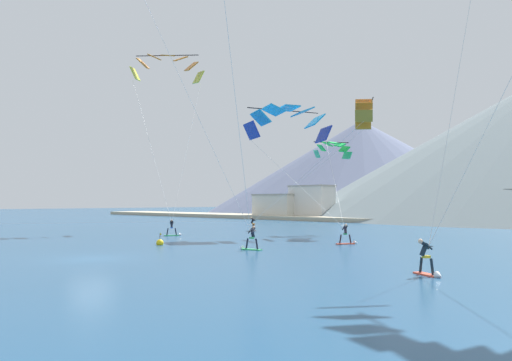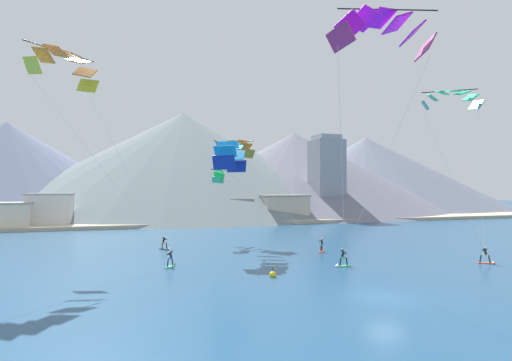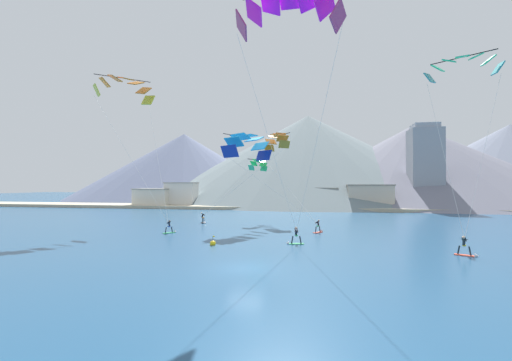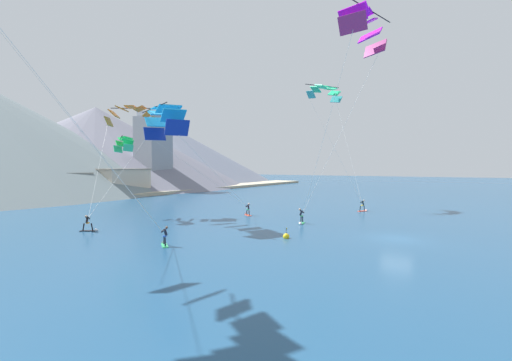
% 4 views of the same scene
% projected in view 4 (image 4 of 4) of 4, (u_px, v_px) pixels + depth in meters
% --- Properties ---
extents(ground_plane, '(400.00, 400.00, 0.00)m').
position_uv_depth(ground_plane, '(397.00, 239.00, 29.53)').
color(ground_plane, navy).
extents(kitesurfer_near_lead, '(1.34, 1.64, 1.67)m').
position_uv_depth(kitesurfer_near_lead, '(90.00, 226.00, 32.88)').
color(kitesurfer_near_lead, black).
rests_on(kitesurfer_near_lead, ground).
extents(kitesurfer_near_trail, '(1.33, 1.65, 1.67)m').
position_uv_depth(kitesurfer_near_trail, '(247.00, 212.00, 43.71)').
color(kitesurfer_near_trail, '#E54C33').
rests_on(kitesurfer_near_trail, ground).
extents(kitesurfer_mid_center, '(1.73, 1.16, 1.72)m').
position_uv_depth(kitesurfer_mid_center, '(363.00, 208.00, 47.65)').
color(kitesurfer_mid_center, '#E54C33').
rests_on(kitesurfer_mid_center, ground).
extents(kitesurfer_far_left, '(1.36, 1.63, 1.64)m').
position_uv_depth(kitesurfer_far_left, '(165.00, 240.00, 26.97)').
color(kitesurfer_far_left, '#33B266').
rests_on(kitesurfer_far_left, ground).
extents(kitesurfer_far_right, '(1.78, 0.75, 1.73)m').
position_uv_depth(kitesurfer_far_right, '(301.00, 219.00, 37.18)').
color(kitesurfer_far_right, '#33B266').
rests_on(kitesurfer_far_right, ground).
extents(parafoil_kite_near_lead, '(12.60, 9.73, 12.83)m').
position_uv_depth(parafoil_kite_near_lead, '(131.00, 114.00, 44.54)').
color(parafoil_kite_near_lead, olive).
extents(parafoil_kite_near_trail, '(12.40, 8.83, 11.45)m').
position_uv_depth(parafoil_kite_near_trail, '(164.00, 119.00, 37.31)').
color(parafoil_kite_near_trail, '#132A96').
extents(parafoil_kite_mid_center, '(6.74, 8.64, 17.44)m').
position_uv_depth(parafoil_kite_mid_center, '(325.00, 92.00, 52.29)').
color(parafoil_kite_mid_center, teal).
extents(parafoil_kite_far_right, '(9.07, 8.01, 19.92)m').
position_uv_depth(parafoil_kite_far_right, '(362.00, 26.00, 33.13)').
color(parafoil_kite_far_right, '#972766').
extents(parafoil_kite_distant_high_outer, '(2.59, 4.53, 1.91)m').
position_uv_depth(parafoil_kite_distant_high_outer, '(124.00, 143.00, 41.44)').
color(parafoil_kite_distant_high_outer, '#35C682').
extents(race_marker_buoy, '(0.56, 0.56, 1.02)m').
position_uv_depth(race_marker_buoy, '(286.00, 236.00, 29.66)').
color(race_marker_buoy, yellow).
rests_on(race_marker_buoy, ground).
extents(shoreline_strip, '(180.00, 10.00, 0.70)m').
position_uv_depth(shoreline_strip, '(52.00, 200.00, 59.99)').
color(shoreline_strip, '#BCAD8E').
rests_on(shoreline_strip, ground).
extents(shore_building_promenade_mid, '(5.38, 6.28, 5.05)m').
position_uv_depth(shore_building_promenade_mid, '(72.00, 185.00, 67.72)').
color(shore_building_promenade_mid, beige).
rests_on(shore_building_promenade_mid, ground).
extents(shore_building_quay_west, '(10.20, 5.90, 5.81)m').
position_uv_depth(shore_building_quay_west, '(124.00, 182.00, 74.05)').
color(shore_building_quay_west, beige).
rests_on(shore_building_quay_west, ground).
extents(highrise_tower, '(7.00, 7.00, 20.23)m').
position_uv_depth(highrise_tower, '(153.00, 152.00, 88.37)').
color(highrise_tower, gray).
rests_on(highrise_tower, ground).
extents(mountain_peak_west_ridge, '(96.16, 96.16, 25.51)m').
position_uv_depth(mountain_peak_west_ridge, '(96.00, 147.00, 111.17)').
color(mountain_peak_west_ridge, slate).
rests_on(mountain_peak_west_ridge, ground).
extents(mountain_peak_far_spur, '(97.25, 97.25, 26.33)m').
position_uv_depth(mountain_peak_far_spur, '(156.00, 150.00, 143.89)').
color(mountain_peak_far_spur, slate).
rests_on(mountain_peak_far_spur, ground).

